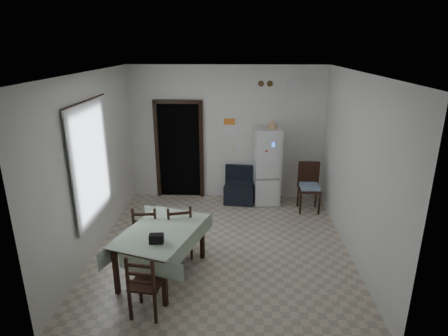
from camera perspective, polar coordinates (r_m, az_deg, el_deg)
ground at (r=6.56m, az=-0.17°, el=-11.82°), size 4.50×4.50×0.00m
ceiling at (r=5.68m, az=-0.20°, el=14.34°), size 4.20×4.50×0.02m
wall_back at (r=8.13m, az=0.48°, el=5.25°), size 4.20×0.02×2.90m
wall_front at (r=3.89m, az=-1.59°, el=-10.09°), size 4.20×0.02×2.90m
wall_left at (r=6.40m, az=-19.33°, el=0.51°), size 0.02×4.50×2.90m
wall_right at (r=6.24m, az=19.46°, el=0.05°), size 0.02×4.50×2.90m
doorway at (r=8.52m, az=-6.57°, el=3.04°), size 1.06×0.52×2.22m
window_recess at (r=6.21m, az=-20.50°, el=0.82°), size 0.10×1.20×1.60m
curtain at (r=6.17m, az=-19.56°, el=0.82°), size 0.02×1.45×1.85m
curtain_rod at (r=5.97m, az=-20.45°, el=9.54°), size 0.02×1.60×0.02m
calendar at (r=8.08m, az=0.84°, el=6.40°), size 0.28×0.02×0.40m
calendar_image at (r=8.05m, az=0.84°, el=7.09°), size 0.24×0.01×0.14m
light_switch at (r=8.20m, az=1.52°, el=2.84°), size 0.08×0.02×0.12m
vent_left at (r=7.95m, az=5.68°, el=12.69°), size 0.12×0.03×0.12m
vent_right at (r=7.96m, az=7.00°, el=12.65°), size 0.12×0.03×0.12m
emergency_light at (r=7.98m, az=10.47°, el=12.72°), size 0.25×0.07×0.09m
fridge at (r=8.01m, az=6.55°, el=0.27°), size 0.59×0.59×1.65m
tan_cone at (r=7.78m, az=7.38°, el=6.72°), size 0.27×0.27×0.20m
navy_seat at (r=8.13m, az=2.40°, el=-2.64°), size 0.69×0.67×0.76m
corner_chair at (r=7.85m, az=12.87°, el=-2.96°), size 0.44×0.44×1.01m
dining_table at (r=5.74m, az=-9.38°, el=-12.57°), size 1.34×1.66×0.75m
black_bag at (r=5.21m, az=-10.25°, el=-10.54°), size 0.20×0.13×0.12m
dining_chair_far_left at (r=6.20m, az=-11.64°, el=-9.31°), size 0.42×0.42×0.92m
dining_chair_far_right at (r=6.14m, az=-6.86°, el=-9.32°), size 0.48×0.48×0.92m
dining_chair_near_head at (r=5.01m, az=-11.74°, el=-16.78°), size 0.43×0.43×0.90m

